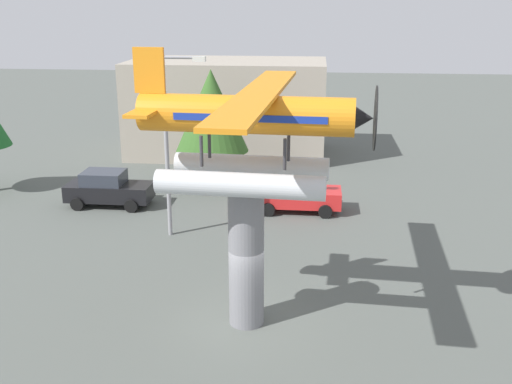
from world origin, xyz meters
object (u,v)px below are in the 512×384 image
tree_east (211,111)px  floatplane_monument (250,131)px  display_pedestal (246,257)px  streetlight_primary (171,134)px  storefront_building (228,108)px  car_near_black (108,188)px  car_mid_red (296,194)px

tree_east → floatplane_monument: bearing=-75.8°
display_pedestal → tree_east: (-3.56, 14.56, 1.89)m
streetlight_primary → storefront_building: 14.97m
streetlight_primary → car_near_black: bearing=139.7°
floatplane_monument → streetlight_primary: bearing=123.3°
streetlight_primary → tree_east: 7.48m
car_near_black → car_mid_red: size_ratio=1.00×
floatplane_monument → streetlight_primary: (-4.11, 7.11, -1.71)m
display_pedestal → tree_east: 15.11m
display_pedestal → car_mid_red: size_ratio=1.08×
tree_east → storefront_building: bearing=91.6°
display_pedestal → car_near_black: display_pedestal is taller
car_mid_red → streetlight_primary: (-5.16, -3.66, 3.61)m
floatplane_monument → tree_east: size_ratio=1.64×
car_mid_red → tree_east: tree_east is taller
display_pedestal → car_near_black: (-8.16, 10.65, -1.39)m
streetlight_primary → storefront_building: (0.22, 14.90, -1.44)m
streetlight_primary → tree_east: (0.42, 7.46, -0.33)m
car_near_black → car_mid_red: (9.34, 0.11, 0.00)m
streetlight_primary → tree_east: size_ratio=1.21×
car_mid_red → tree_east: 6.90m
storefront_building → tree_east: 7.52m
car_near_black → streetlight_primary: size_ratio=0.54×
car_mid_red → storefront_building: bearing=113.7°
car_near_black → display_pedestal: bearing=-52.5°
floatplane_monument → streetlight_primary: floatplane_monument is taller
streetlight_primary → storefront_building: streetlight_primary is taller
car_mid_red → streetlight_primary: 7.28m
floatplane_monument → storefront_building: 22.57m
floatplane_monument → streetlight_primary: 8.39m
floatplane_monument → streetlight_primary: size_ratio=1.35×
car_near_black → floatplane_monument: bearing=-52.1°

